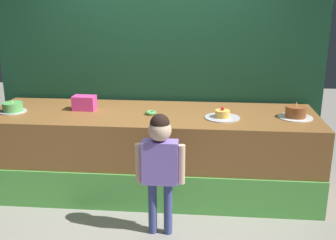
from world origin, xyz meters
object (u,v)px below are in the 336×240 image
pink_box (84,103)px  cake_center (222,115)px  cake_left (13,107)px  cake_right (296,113)px  donut (151,113)px  child_figure (160,158)px

pink_box → cake_center: bearing=-6.9°
pink_box → cake_left: size_ratio=0.85×
pink_box → cake_right: cake_right is taller
donut → cake_left: 1.48m
cake_left → cake_right: cake_right is taller
child_figure → donut: 0.85m
child_figure → cake_left: child_figure is taller
pink_box → cake_right: 2.22m
child_figure → cake_center: 0.95m
child_figure → pink_box: size_ratio=4.71×
pink_box → cake_right: (2.22, -0.10, -0.02)m
donut → cake_center: size_ratio=0.32×
cake_center → cake_right: 0.74m
cake_center → cake_left: bearing=179.2°
pink_box → cake_left: bearing=-168.6°
donut → child_figure: bearing=-77.1°
pink_box → child_figure: bearing=-45.1°
donut → cake_center: bearing=-5.0°
pink_box → cake_center: size_ratio=0.67×
cake_center → cake_right: size_ratio=1.03×
donut → cake_right: 1.48m
pink_box → cake_right: size_ratio=0.69×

